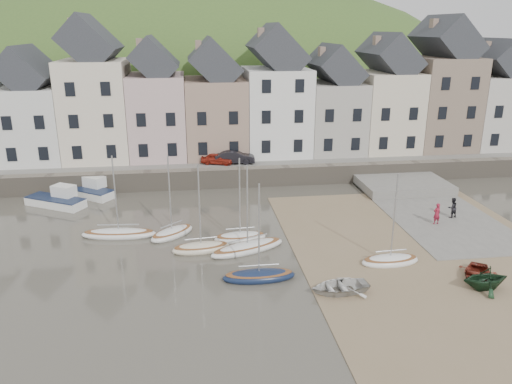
{
  "coord_description": "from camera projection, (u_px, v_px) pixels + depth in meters",
  "views": [
    {
      "loc": [
        -4.64,
        -28.62,
        14.57
      ],
      "look_at": [
        0.0,
        6.0,
        3.0
      ],
      "focal_mm": 35.01,
      "sensor_mm": 36.0,
      "label": 1
    }
  ],
  "objects": [
    {
      "name": "person_dark",
      "position": [
        452.0,
        208.0,
        39.59
      ],
      "size": [
        0.91,
        0.77,
        1.64
      ],
      "primitive_type": "imported",
      "rotation": [
        0.0,
        0.0,
        3.35
      ],
      "color": "black",
      "rests_on": "slipway"
    },
    {
      "name": "seawall",
      "position": [
        241.0,
        177.0,
        47.8
      ],
      "size": [
        70.0,
        1.2,
        1.8
      ],
      "primitive_type": "cube",
      "color": "slate",
      "rests_on": "ground"
    },
    {
      "name": "sailboat_0",
      "position": [
        119.0,
        233.0,
        36.37
      ],
      "size": [
        5.56,
        2.0,
        6.32
      ],
      "color": "white",
      "rests_on": "ground"
    },
    {
      "name": "hillside",
      "position": [
        191.0,
        210.0,
        93.57
      ],
      "size": [
        134.4,
        84.0,
        84.0
      ],
      "color": "#3D5C25",
      "rests_on": "ground"
    },
    {
      "name": "slipway",
      "position": [
        431.0,
        210.0,
        41.49
      ],
      "size": [
        8.0,
        18.0,
        0.12
      ],
      "primitive_type": "cube",
      "color": "slate",
      "rests_on": "ground"
    },
    {
      "name": "ground",
      "position": [
        268.0,
        265.0,
        32.09
      ],
      "size": [
        160.0,
        160.0,
        0.0
      ],
      "primitive_type": "plane",
      "color": "#413E33",
      "rests_on": "ground"
    },
    {
      "name": "sailboat_6",
      "position": [
        390.0,
        260.0,
        32.17
      ],
      "size": [
        3.92,
        1.7,
        6.32
      ],
      "color": "white",
      "rests_on": "ground"
    },
    {
      "name": "person_red",
      "position": [
        437.0,
        214.0,
        38.25
      ],
      "size": [
        0.68,
        0.52,
        1.68
      ],
      "primitive_type": "imported",
      "rotation": [
        0.0,
        0.0,
        3.35
      ],
      "color": "maroon",
      "rests_on": "slipway"
    },
    {
      "name": "sailboat_5",
      "position": [
        259.0,
        275.0,
        30.21
      ],
      "size": [
        4.46,
        1.51,
        6.32
      ],
      "color": "#13203D",
      "rests_on": "ground"
    },
    {
      "name": "quay_street",
      "position": [
        237.0,
        161.0,
        50.89
      ],
      "size": [
        70.0,
        7.0,
        0.1
      ],
      "primitive_type": "cube",
      "color": "slate",
      "rests_on": "quay_land"
    },
    {
      "name": "rowboat_red",
      "position": [
        477.0,
        274.0,
        30.1
      ],
      "size": [
        3.63,
        3.86,
        0.65
      ],
      "primitive_type": "imported",
      "rotation": [
        0.0,
        0.0,
        -0.61
      ],
      "color": "maroon",
      "rests_on": "beach"
    },
    {
      "name": "sailboat_1",
      "position": [
        172.0,
        233.0,
        36.46
      ],
      "size": [
        3.79,
        3.58,
        6.32
      ],
      "color": "white",
      "rests_on": "ground"
    },
    {
      "name": "motorboat_0",
      "position": [
        58.0,
        199.0,
        42.63
      ],
      "size": [
        5.46,
        4.14,
        1.7
      ],
      "color": "white",
      "rests_on": "ground"
    },
    {
      "name": "sailboat_2",
      "position": [
        201.0,
        248.0,
        34.03
      ],
      "size": [
        4.12,
        1.94,
        6.32
      ],
      "color": "beige",
      "rests_on": "ground"
    },
    {
      "name": "sailboat_4",
      "position": [
        248.0,
        248.0,
        34.05
      ],
      "size": [
        5.69,
        3.42,
        6.32
      ],
      "color": "white",
      "rests_on": "ground"
    },
    {
      "name": "townhouse_terrace",
      "position": [
        250.0,
        99.0,
        52.59
      ],
      "size": [
        61.05,
        8.0,
        13.93
      ],
      "color": "silver",
      "rests_on": "quay_land"
    },
    {
      "name": "car_right",
      "position": [
        235.0,
        157.0,
        49.69
      ],
      "size": [
        4.1,
        1.75,
        1.31
      ],
      "primitive_type": "imported",
      "rotation": [
        0.0,
        0.0,
        1.48
      ],
      "color": "black",
      "rests_on": "quay_street"
    },
    {
      "name": "rowboat_green",
      "position": [
        485.0,
        278.0,
        28.83
      ],
      "size": [
        2.83,
        2.47,
        1.44
      ],
      "primitive_type": "imported",
      "rotation": [
        0.0,
        0.0,
        -1.53
      ],
      "color": "#16321C",
      "rests_on": "beach"
    },
    {
      "name": "motorboat_2",
      "position": [
        89.0,
        190.0,
        45.1
      ],
      "size": [
        5.26,
        4.44,
        1.7
      ],
      "color": "white",
      "rests_on": "ground"
    },
    {
      "name": "sailboat_3",
      "position": [
        240.0,
        237.0,
        35.73
      ],
      "size": [
        3.85,
        1.76,
        6.32
      ],
      "color": "white",
      "rests_on": "ground"
    },
    {
      "name": "car_left",
      "position": [
        217.0,
        159.0,
        49.5
      ],
      "size": [
        3.42,
        2.2,
        1.08
      ],
      "primitive_type": "imported",
      "rotation": [
        0.0,
        0.0,
        1.26
      ],
      "color": "#9F2517",
      "rests_on": "quay_street"
    },
    {
      "name": "quay_land",
      "position": [
        228.0,
        144.0,
        61.96
      ],
      "size": [
        90.0,
        30.0,
        1.5
      ],
      "primitive_type": "cube",
      "color": "#3D5C25",
      "rests_on": "ground"
    },
    {
      "name": "rowboat_white",
      "position": [
        339.0,
        286.0,
        28.64
      ],
      "size": [
        3.63,
        2.75,
        0.71
      ],
      "primitive_type": "imported",
      "rotation": [
        0.0,
        0.0,
        -1.48
      ],
      "color": "silver",
      "rests_on": "beach"
    },
    {
      "name": "beach",
      "position": [
        430.0,
        255.0,
        33.47
      ],
      "size": [
        18.0,
        26.0,
        0.06
      ],
      "primitive_type": "cube",
      "color": "#7F6B4D",
      "rests_on": "ground"
    }
  ]
}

